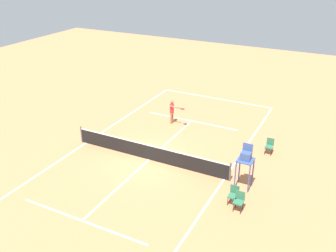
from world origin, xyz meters
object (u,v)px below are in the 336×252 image
object	(u,v)px
courtside_chair_near	(234,194)
courtside_chair_far	(239,200)
tennis_ball	(171,128)
player_serving	(172,110)
umpire_chair	(246,159)
courtside_chair_mid	(269,145)

from	to	relation	value
courtside_chair_near	courtside_chair_far	size ratio (longest dim) A/B	1.00
tennis_ball	courtside_chair_far	xyz separation A→B (m)	(-6.69, 6.42, 0.50)
tennis_ball	courtside_chair_near	xyz separation A→B (m)	(-6.31, 6.08, 0.50)
player_serving	umpire_chair	xyz separation A→B (m)	(-6.65, 5.27, 0.58)
player_serving	courtside_chair_mid	bearing A→B (deg)	86.94
player_serving	courtside_chair_near	xyz separation A→B (m)	(-6.63, 6.86, -0.49)
umpire_chair	courtside_chair_near	size ratio (longest dim) A/B	2.54
tennis_ball	courtside_chair_mid	size ratio (longest dim) A/B	0.07
tennis_ball	courtside_chair_far	size ratio (longest dim) A/B	0.07
player_serving	courtside_chair_mid	world-z (taller)	player_serving
tennis_ball	courtside_chair_mid	xyz separation A→B (m)	(-6.67, 0.42, 0.50)
umpire_chair	courtside_chair_far	world-z (taller)	umpire_chair
umpire_chair	courtside_chair_far	xyz separation A→B (m)	(-0.36, 1.93, -1.07)
tennis_ball	player_serving	bearing A→B (deg)	-67.83
umpire_chair	courtside_chair_near	bearing A→B (deg)	89.19
courtside_chair_near	courtside_chair_mid	world-z (taller)	same
umpire_chair	courtside_chair_far	bearing A→B (deg)	100.46
umpire_chair	courtside_chair_mid	bearing A→B (deg)	-94.78
player_serving	tennis_ball	distance (m)	1.30
player_serving	courtside_chair_mid	size ratio (longest dim) A/B	1.81
tennis_ball	courtside_chair_mid	world-z (taller)	courtside_chair_mid
player_serving	tennis_ball	size ratio (longest dim) A/B	25.35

